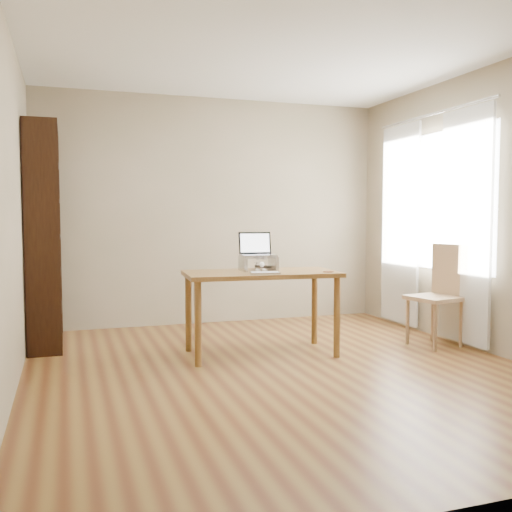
{
  "coord_description": "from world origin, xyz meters",
  "views": [
    {
      "loc": [
        -1.64,
        -4.2,
        1.24
      ],
      "look_at": [
        -0.04,
        0.58,
        0.89
      ],
      "focal_mm": 40.0,
      "sensor_mm": 36.0,
      "label": 1
    }
  ],
  "objects_px": {
    "bookshelf": "(44,237)",
    "laptop": "(256,250)",
    "keyboard": "(265,273)",
    "desk": "(261,283)",
    "chair": "(441,291)",
    "cat": "(256,263)"
  },
  "relations": [
    {
      "from": "bookshelf",
      "to": "laptop",
      "type": "xyz_separation_m",
      "value": [
        1.85,
        -0.81,
        -0.11
      ]
    },
    {
      "from": "bookshelf",
      "to": "laptop",
      "type": "relative_size",
      "value": 6.61
    },
    {
      "from": "bookshelf",
      "to": "keyboard",
      "type": "relative_size",
      "value": 7.74
    },
    {
      "from": "desk",
      "to": "laptop",
      "type": "bearing_deg",
      "value": 93.72
    },
    {
      "from": "laptop",
      "to": "desk",
      "type": "bearing_deg",
      "value": -86.28
    },
    {
      "from": "desk",
      "to": "chair",
      "type": "distance_m",
      "value": 1.78
    },
    {
      "from": "keyboard",
      "to": "desk",
      "type": "bearing_deg",
      "value": 90.75
    },
    {
      "from": "laptop",
      "to": "keyboard",
      "type": "height_order",
      "value": "laptop"
    },
    {
      "from": "bookshelf",
      "to": "cat",
      "type": "relative_size",
      "value": 4.32
    },
    {
      "from": "laptop",
      "to": "chair",
      "type": "distance_m",
      "value": 1.84
    },
    {
      "from": "cat",
      "to": "chair",
      "type": "xyz_separation_m",
      "value": [
        1.77,
        -0.32,
        -0.29
      ]
    },
    {
      "from": "laptop",
      "to": "cat",
      "type": "xyz_separation_m",
      "value": [
        -0.01,
        -0.02,
        -0.12
      ]
    },
    {
      "from": "keyboard",
      "to": "cat",
      "type": "height_order",
      "value": "cat"
    },
    {
      "from": "bookshelf",
      "to": "desk",
      "type": "distance_m",
      "value": 2.11
    },
    {
      "from": "chair",
      "to": "cat",
      "type": "bearing_deg",
      "value": 158.06
    },
    {
      "from": "laptop",
      "to": "cat",
      "type": "distance_m",
      "value": 0.12
    },
    {
      "from": "bookshelf",
      "to": "chair",
      "type": "xyz_separation_m",
      "value": [
        3.61,
        -1.16,
        -0.52
      ]
    },
    {
      "from": "keyboard",
      "to": "chair",
      "type": "relative_size",
      "value": 0.28
    },
    {
      "from": "cat",
      "to": "bookshelf",
      "type": "bearing_deg",
      "value": 163.19
    },
    {
      "from": "desk",
      "to": "bookshelf",
      "type": "bearing_deg",
      "value": 156.62
    },
    {
      "from": "desk",
      "to": "cat",
      "type": "height_order",
      "value": "cat"
    },
    {
      "from": "desk",
      "to": "keyboard",
      "type": "xyz_separation_m",
      "value": [
        -0.04,
        -0.22,
        0.11
      ]
    }
  ]
}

